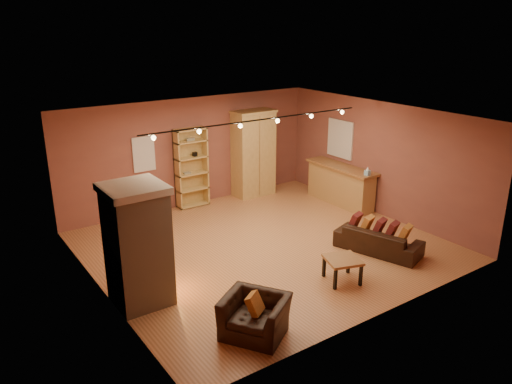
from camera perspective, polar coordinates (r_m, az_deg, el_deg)
floor at (r=10.85m, az=0.97°, el=-6.18°), size 7.00×7.00×0.00m
ceiling at (r=9.99m, az=1.06°, el=8.52°), size 7.00×7.00×0.00m
back_wall at (r=13.00m, az=-7.41°, el=4.52°), size 7.00×0.02×2.80m
left_wall at (r=8.87m, az=-17.69°, el=-3.19°), size 0.02×6.50×2.80m
right_wall at (r=12.62m, az=14.05°, el=3.66°), size 0.02×6.50×2.80m
fireplace at (r=8.61m, az=-13.32°, el=-5.93°), size 1.01×0.98×2.12m
back_window at (r=12.43m, az=-12.71°, el=4.25°), size 0.56×0.04×0.86m
bookcase at (r=12.96m, az=-7.50°, el=2.86°), size 0.84×0.33×2.06m
armoire at (r=13.67m, az=-0.30°, el=4.46°), size 1.16×0.66×2.36m
bar_counter at (r=13.32m, az=9.63°, el=0.85°), size 0.58×2.16×1.03m
tissue_box at (r=12.49m, az=12.63°, el=2.29°), size 0.13×0.13×0.22m
right_window at (r=13.47m, az=9.61°, el=6.01°), size 0.05×0.90×1.00m
loveseat at (r=10.76m, az=13.84°, el=-4.85°), size 1.04×1.84×0.75m
armchair at (r=7.84m, az=-0.14°, el=-13.32°), size 1.05×1.15×0.84m
coffee_table at (r=9.44m, az=9.87°, el=-7.87°), size 0.77×0.77×0.46m
track_rail at (r=10.17m, az=0.39°, el=8.06°), size 5.20×0.09×0.13m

